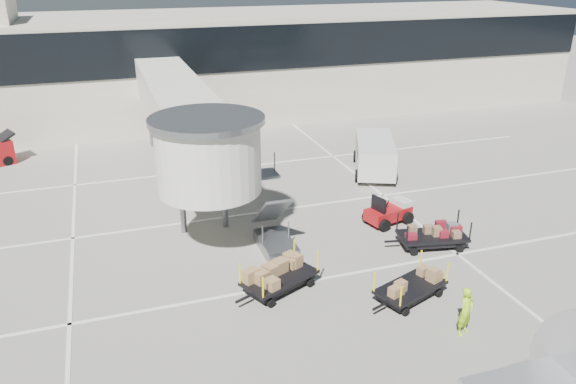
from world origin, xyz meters
The scene contains 10 objects.
ground centered at (0.00, 0.00, 0.00)m, with size 140.00×140.00×0.00m, color gray.
lane_markings centered at (-0.67, 9.33, 0.01)m, with size 40.00×30.00×0.02m.
terminal centered at (-0.35, 29.94, 4.11)m, with size 64.00×12.11×15.20m.
jet_bridge centered at (-3.97, 12.26, 4.28)m, with size 5.70×20.40×6.03m.
baggage_tug centered at (4.67, 5.86, 0.55)m, with size 2.49×1.93×1.50m.
suitcase_cart centered at (5.28, 2.95, 0.52)m, with size 3.76×2.04×1.44m.
box_cart_near centered at (2.30, -0.46, 0.49)m, with size 3.48×2.28×1.35m.
box_cart_far centered at (-2.36, 1.75, 0.57)m, with size 3.64×2.57×1.43m.
ground_worker centered at (2.91, -2.86, 0.89)m, with size 0.65×0.43×1.78m, color #9BDB17.
minivan centered at (7.27, 12.66, 1.21)m, with size 4.06×5.71×2.01m.
Camera 1 is at (-7.95, -16.13, 11.93)m, focal length 35.00 mm.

